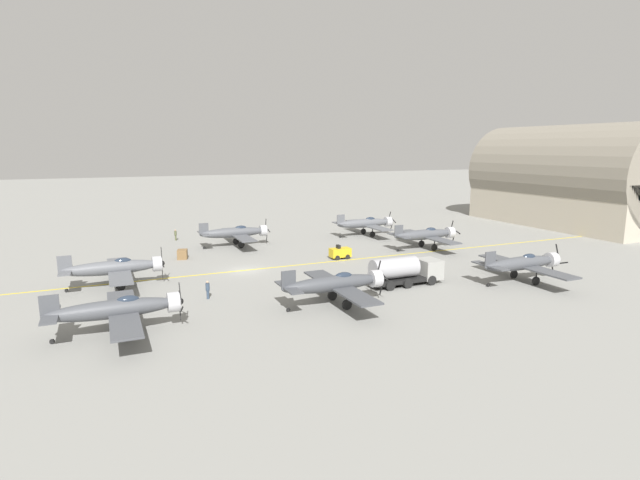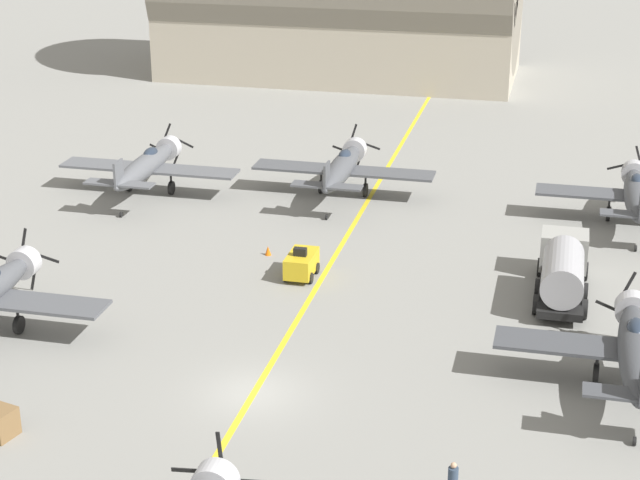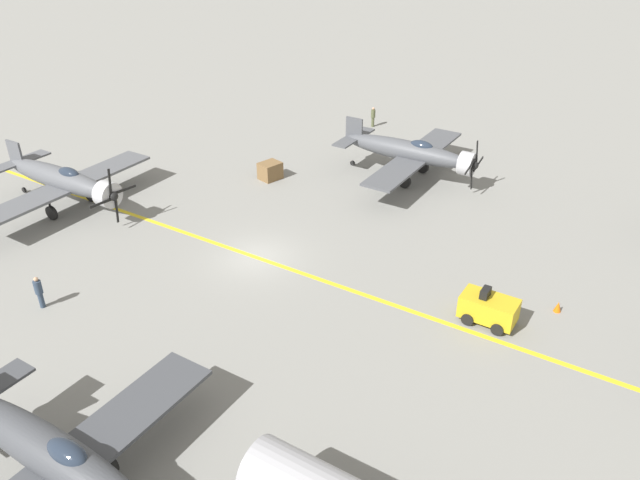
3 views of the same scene
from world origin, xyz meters
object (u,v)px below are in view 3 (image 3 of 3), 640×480
at_px(airplane_near_center, 63,180).
at_px(tow_tractor, 489,308).
at_px(ground_crew_inspecting, 39,291).
at_px(supply_crate_by_tanker, 270,171).
at_px(airplane_mid_right, 56,457).
at_px(airplane_mid_left, 411,152).
at_px(traffic_cone, 558,307).
at_px(ground_crew_walking, 373,116).

height_order(airplane_near_center, tow_tractor, airplane_near_center).
height_order(ground_crew_inspecting, supply_crate_by_tanker, ground_crew_inspecting).
bearing_deg(airplane_near_center, airplane_mid_right, 39.94).
relative_size(airplane_mid_right, ground_crew_inspecting, 6.92).
bearing_deg(ground_crew_inspecting, tow_tractor, 118.90).
bearing_deg(airplane_mid_right, supply_crate_by_tanker, -142.74).
distance_m(airplane_mid_left, airplane_near_center, 22.78).
bearing_deg(supply_crate_by_tanker, ground_crew_inspecting, -1.37).
xyz_separation_m(tow_tractor, traffic_cone, (-2.64, 2.63, -0.52)).
xyz_separation_m(airplane_mid_right, ground_crew_walking, (-38.37, -8.68, -1.09)).
xyz_separation_m(airplane_mid_right, tow_tractor, (-17.01, 8.73, -1.22)).
bearing_deg(airplane_mid_right, airplane_near_center, -112.72).
bearing_deg(supply_crate_by_tanker, tow_tractor, 66.70).
bearing_deg(airplane_mid_right, airplane_mid_left, -161.29).
bearing_deg(supply_crate_by_tanker, traffic_cone, 75.88).
relative_size(airplane_mid_right, tow_tractor, 4.62).
height_order(airplane_near_center, supply_crate_by_tanker, airplane_near_center).
bearing_deg(ground_crew_walking, airplane_mid_right, 12.75).
distance_m(airplane_mid_left, tow_tractor, 16.60).
bearing_deg(tow_tractor, airplane_mid_left, -142.20).
height_order(airplane_mid_left, traffic_cone, airplane_mid_left).
relative_size(airplane_mid_left, tow_tractor, 4.62).
distance_m(airplane_near_center, tow_tractor, 26.75).
xyz_separation_m(supply_crate_by_tanker, traffic_cone, (5.30, 21.06, -0.32)).
relative_size(ground_crew_walking, supply_crate_by_tanker, 1.18).
height_order(airplane_mid_left, airplane_near_center, airplane_near_center).
bearing_deg(supply_crate_by_tanker, ground_crew_walking, 175.64).
height_order(tow_tractor, supply_crate_by_tanker, tow_tractor).
xyz_separation_m(airplane_mid_left, tow_tractor, (13.08, 10.15, -1.22)).
bearing_deg(supply_crate_by_tanker, airplane_near_center, -37.47).
xyz_separation_m(airplane_near_center, ground_crew_walking, (-24.05, 9.17, -1.09)).
relative_size(airplane_mid_left, supply_crate_by_tanker, 8.36).
xyz_separation_m(airplane_mid_left, ground_crew_walking, (-8.27, -7.26, -1.09)).
bearing_deg(traffic_cone, ground_crew_inspecting, -58.73).
bearing_deg(airplane_near_center, supply_crate_by_tanker, 131.19).
bearing_deg(ground_crew_inspecting, traffic_cone, 121.27).
distance_m(ground_crew_walking, traffic_cone, 27.43).
relative_size(airplane_mid_left, airplane_mid_right, 1.00).
bearing_deg(ground_crew_walking, airplane_near_center, -20.87).
xyz_separation_m(ground_crew_walking, traffic_cone, (18.72, 20.04, -0.65)).
bearing_deg(traffic_cone, airplane_near_center, -79.66).
relative_size(airplane_mid_right, traffic_cone, 21.82).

